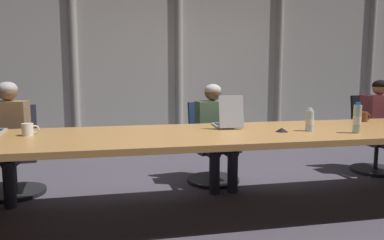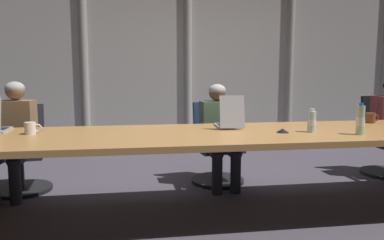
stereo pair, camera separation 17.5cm
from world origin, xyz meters
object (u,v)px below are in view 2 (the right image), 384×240
object	(u,v)px
coffee_mug_far	(31,128)
conference_mic_left_side	(283,131)
office_chair_left_mid	(216,152)
person_left_mid	(219,129)
coffee_mug_near	(371,118)
water_bottle_primary	(360,120)
person_left_end	(14,132)
laptop_left_mid	(229,121)
water_bottle_secondary	(312,122)
office_chair_left_end	(22,159)

from	to	relation	value
coffee_mug_far	conference_mic_left_side	world-z (taller)	coffee_mug_far
office_chair_left_mid	person_left_mid	bearing A→B (deg)	-10.99
person_left_mid	coffee_mug_near	size ratio (longest dim) A/B	7.97
water_bottle_primary	coffee_mug_far	xyz separation A→B (m)	(-2.73, 0.44, -0.07)
office_chair_left_mid	conference_mic_left_side	bearing A→B (deg)	9.19
office_chair_left_mid	water_bottle_primary	world-z (taller)	water_bottle_primary
coffee_mug_near	person_left_end	bearing A→B (deg)	172.70
office_chair_left_mid	person_left_mid	xyz separation A→B (m)	(-0.01, -0.16, 0.29)
office_chair_left_mid	water_bottle_primary	size ratio (longest dim) A/B	3.44
person_left_mid	conference_mic_left_side	world-z (taller)	person_left_mid
laptop_left_mid	person_left_end	world-z (taller)	person_left_end
person_left_end	laptop_left_mid	bearing A→B (deg)	79.30
person_left_mid	office_chair_left_mid	bearing A→B (deg)	174.53
laptop_left_mid	conference_mic_left_side	world-z (taller)	laptop_left_mid
water_bottle_secondary	conference_mic_left_side	size ratio (longest dim) A/B	1.86
person_left_end	water_bottle_secondary	xyz separation A→B (m)	(2.74, -0.93, 0.17)
office_chair_left_end	person_left_end	size ratio (longest dim) A/B	0.78
laptop_left_mid	water_bottle_secondary	bearing A→B (deg)	-116.53
office_chair_left_end	person_left_end	distance (m)	0.35
coffee_mug_far	conference_mic_left_side	distance (m)	2.14
laptop_left_mid	office_chair_left_end	world-z (taller)	laptop_left_mid
laptop_left_mid	office_chair_left_mid	distance (m)	0.85
water_bottle_primary	conference_mic_left_side	size ratio (longest dim) A/B	2.41
person_left_end	water_bottle_primary	bearing A→B (deg)	74.51
water_bottle_primary	coffee_mug_far	size ratio (longest dim) A/B	1.89
office_chair_left_end	water_bottle_primary	distance (m)	3.35
office_chair_left_end	person_left_end	world-z (taller)	person_left_end
office_chair_left_end	water_bottle_secondary	distance (m)	2.97
person_left_end	water_bottle_primary	distance (m)	3.28
office_chair_left_end	person_left_end	bearing A→B (deg)	-10.98
coffee_mug_near	water_bottle_secondary	bearing A→B (deg)	-152.41
office_chair_left_end	coffee_mug_near	size ratio (longest dim) A/B	6.43
coffee_mug_far	person_left_mid	bearing A→B (deg)	20.65
office_chair_left_end	coffee_mug_far	size ratio (longest dim) A/B	6.47
person_left_mid	coffee_mug_far	distance (m)	1.90
water_bottle_primary	person_left_end	bearing A→B (deg)	160.15
office_chair_left_mid	water_bottle_secondary	distance (m)	1.33
office_chair_left_mid	coffee_mug_far	size ratio (longest dim) A/B	6.48
person_left_mid	coffee_mug_near	world-z (taller)	person_left_mid
office_chair_left_end	conference_mic_left_side	distance (m)	2.72
office_chair_left_mid	coffee_mug_far	distance (m)	2.02
water_bottle_secondary	coffee_mug_near	bearing A→B (deg)	27.59
office_chair_left_end	office_chair_left_mid	bearing A→B (deg)	83.91
office_chair_left_end	office_chair_left_mid	xyz separation A→B (m)	(2.12, -0.00, 0.00)
water_bottle_secondary	person_left_end	bearing A→B (deg)	161.34
office_chair_left_end	person_left_mid	size ratio (longest dim) A/B	0.81
water_bottle_secondary	person_left_mid	bearing A→B (deg)	123.60
person_left_mid	coffee_mug_far	bearing A→B (deg)	-72.65
laptop_left_mid	coffee_mug_near	size ratio (longest dim) A/B	2.75
laptop_left_mid	person_left_mid	distance (m)	0.58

